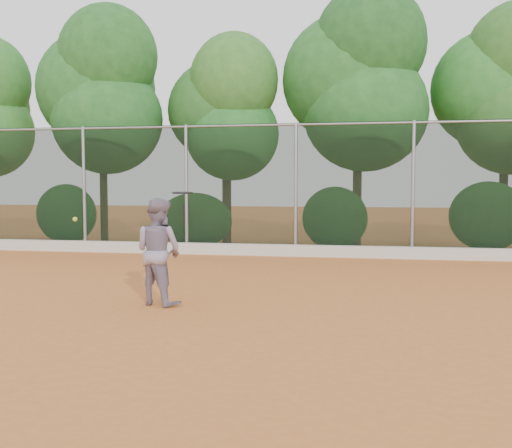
# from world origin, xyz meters

# --- Properties ---
(ground) EXTENTS (80.00, 80.00, 0.00)m
(ground) POSITION_xyz_m (0.00, 0.00, 0.00)
(ground) COLOR #C1682D
(ground) RESTS_ON ground
(concrete_curb) EXTENTS (24.00, 0.20, 0.30)m
(concrete_curb) POSITION_xyz_m (0.00, 6.82, 0.15)
(concrete_curb) COLOR beige
(concrete_curb) RESTS_ON ground
(tennis_player) EXTENTS (0.99, 0.90, 1.67)m
(tennis_player) POSITION_xyz_m (-1.46, 0.47, 0.84)
(tennis_player) COLOR gray
(tennis_player) RESTS_ON ground
(chainlink_fence) EXTENTS (24.09, 0.09, 3.50)m
(chainlink_fence) POSITION_xyz_m (-0.00, 7.00, 1.86)
(chainlink_fence) COLOR black
(chainlink_fence) RESTS_ON ground
(foliage_backdrop) EXTENTS (23.70, 3.63, 7.55)m
(foliage_backdrop) POSITION_xyz_m (-0.55, 8.98, 4.40)
(foliage_backdrop) COLOR #402818
(foliage_backdrop) RESTS_ON ground
(tennis_racket) EXTENTS (0.41, 0.41, 0.53)m
(tennis_racket) POSITION_xyz_m (-1.05, 0.43, 1.72)
(tennis_racket) COLOR black
(tennis_racket) RESTS_ON ground
(tennis_ball_in_flight) EXTENTS (0.07, 0.07, 0.07)m
(tennis_ball_in_flight) POSITION_xyz_m (-2.56, -0.11, 1.37)
(tennis_ball_in_flight) COLOR #B8CF2F
(tennis_ball_in_flight) RESTS_ON ground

